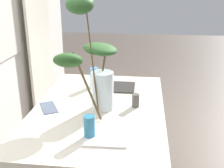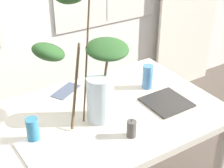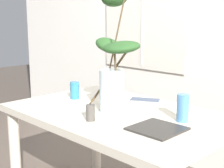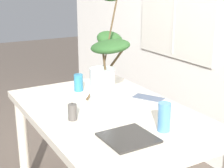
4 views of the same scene
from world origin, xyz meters
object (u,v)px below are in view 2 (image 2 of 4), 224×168
Objects in this scene: plate_square_left at (45,148)px; plate_square_right at (166,102)px; vase_with_branches at (89,64)px; drinking_glass_blue_right at (148,77)px; drinking_glass_blue_left at (33,130)px; dining_table at (102,130)px; pillar_candle at (131,129)px.

plate_square_right is at bearing 0.05° from plate_square_left.
drinking_glass_blue_right is at bearing 10.01° from vase_with_branches.
plate_square_left is (0.02, -0.09, -0.06)m from drinking_glass_blue_left.
vase_with_branches is 5.85× the size of drinking_glass_blue_left.
dining_table is 0.42m from drinking_glass_blue_left.
vase_with_branches reaches higher than drinking_glass_blue_left.
dining_table is at bearing 96.90° from pillar_candle.
dining_table is at bearing 164.72° from plate_square_right.
drinking_glass_blue_right is (0.39, 0.10, 0.18)m from dining_table.
plate_square_right reaches higher than dining_table.
drinking_glass_blue_left is 0.56× the size of plate_square_left.
plate_square_left is 0.43m from pillar_candle.
pillar_candle is at bearing -136.53° from drinking_glass_blue_right.
plate_square_right is (0.74, 0.00, 0.00)m from plate_square_left.
drinking_glass_blue_right is at bearing 8.19° from drinking_glass_blue_left.
drinking_glass_blue_right reaches higher than drinking_glass_blue_left.
plate_square_right is at bearing -15.28° from dining_table.
vase_with_branches is at bearing -169.99° from drinking_glass_blue_right.
drinking_glass_blue_right reaches higher than plate_square_left.
dining_table is 0.29m from pillar_candle.
plate_square_left is at bearing -79.23° from drinking_glass_blue_left.
pillar_candle reaches higher than plate_square_left.
plate_square_right is at bearing -93.97° from drinking_glass_blue_right.
pillar_candle is at bearing -158.13° from plate_square_right.
drinking_glass_blue_right is at bearing 14.88° from plate_square_left.
pillar_candle is at bearing -18.86° from plate_square_left.
plate_square_right is (0.37, -0.10, 0.11)m from dining_table.
drinking_glass_blue_left is at bearing 100.77° from plate_square_left.
dining_table is at bearing -165.59° from drinking_glass_blue_right.
pillar_candle is (0.08, -0.26, -0.27)m from vase_with_branches.
drinking_glass_blue_right reaches higher than plate_square_right.
vase_with_branches is at bearing 5.76° from drinking_glass_blue_left.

